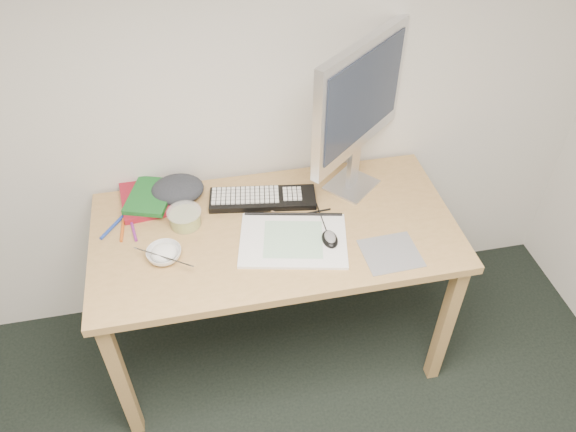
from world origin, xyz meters
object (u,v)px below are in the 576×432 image
sketchpad (293,240)px  keyboard (263,199)px  monitor (360,102)px  rice_bowl (164,254)px  desk (275,243)px

sketchpad → keyboard: size_ratio=0.93×
monitor → keyboard: bearing=142.6°
monitor → rice_bowl: size_ratio=5.08×
desk → keyboard: 0.19m
sketchpad → keyboard: 0.26m
keyboard → monitor: 0.55m
monitor → rice_bowl: (-0.78, -0.27, -0.38)m
desk → keyboard: (-0.02, 0.17, 0.09)m
sketchpad → keyboard: (-0.07, 0.25, 0.01)m
keyboard → rice_bowl: rice_bowl is taller
sketchpad → rice_bowl: 0.48m
sketchpad → monitor: bearing=54.1°
desk → keyboard: keyboard is taller
desk → monitor: monitor is taller
monitor → rice_bowl: bearing=157.8°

